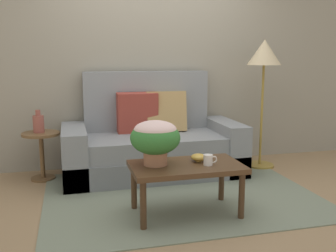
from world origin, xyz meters
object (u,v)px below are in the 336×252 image
(snack_bowl, at_px, (199,157))
(coffee_mug, at_px, (208,160))
(side_table, at_px, (42,147))
(floor_lamp, at_px, (264,62))
(coffee_table, at_px, (186,171))
(potted_plant, at_px, (155,137))
(table_vase, at_px, (39,123))
(couch, at_px, (152,144))

(snack_bowl, bearing_deg, coffee_mug, -71.58)
(side_table, distance_m, floor_lamp, 2.76)
(coffee_mug, xyz_separation_m, snack_bowl, (-0.04, 0.13, -0.01))
(coffee_table, xyz_separation_m, coffee_mug, (0.18, -0.07, 0.10))
(potted_plant, distance_m, table_vase, 1.64)
(couch, xyz_separation_m, coffee_mug, (0.20, -1.33, 0.15))
(side_table, distance_m, potted_plant, 1.65)
(coffee_table, relative_size, potted_plant, 2.24)
(snack_bowl, xyz_separation_m, table_vase, (-1.42, 1.28, 0.15))
(coffee_table, distance_m, snack_bowl, 0.17)
(snack_bowl, height_order, table_vase, table_vase)
(couch, distance_m, floor_lamp, 1.66)
(floor_lamp, xyz_separation_m, potted_plant, (-1.59, -1.13, -0.61))
(table_vase, bearing_deg, side_table, -44.83)
(couch, xyz_separation_m, snack_bowl, (0.16, -1.20, 0.14))
(snack_bowl, bearing_deg, floor_lamp, 43.29)
(side_table, relative_size, potted_plant, 1.26)
(potted_plant, bearing_deg, floor_lamp, 35.51)
(coffee_table, relative_size, coffee_mug, 7.82)
(floor_lamp, xyz_separation_m, snack_bowl, (-1.20, -1.13, -0.81))
(side_table, bearing_deg, coffee_mug, -43.98)
(coffee_table, xyz_separation_m, floor_lamp, (1.33, 1.19, 0.91))
(side_table, relative_size, floor_lamp, 0.34)
(coffee_mug, bearing_deg, coffee_table, 158.69)
(table_vase, bearing_deg, floor_lamp, -3.28)
(floor_lamp, height_order, coffee_mug, floor_lamp)
(coffee_mug, bearing_deg, snack_bowl, 108.42)
(floor_lamp, distance_m, potted_plant, 2.04)
(floor_lamp, bearing_deg, snack_bowl, -136.71)
(coffee_table, bearing_deg, floor_lamp, 41.79)
(coffee_mug, relative_size, table_vase, 0.49)
(potted_plant, relative_size, table_vase, 1.70)
(coffee_mug, bearing_deg, floor_lamp, 47.43)
(couch, xyz_separation_m, side_table, (-1.24, 0.06, 0.02))
(side_table, relative_size, coffee_mug, 4.39)
(couch, bearing_deg, floor_lamp, -2.87)
(coffee_table, relative_size, snack_bowl, 6.90)
(snack_bowl, distance_m, table_vase, 1.91)
(potted_plant, bearing_deg, snack_bowl, 0.70)
(coffee_mug, distance_m, table_vase, 2.03)
(couch, height_order, snack_bowl, couch)
(coffee_table, height_order, side_table, side_table)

